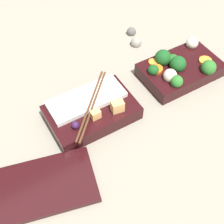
# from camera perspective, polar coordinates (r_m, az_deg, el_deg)

# --- Properties ---
(ground_plane) EXTENTS (3.00, 3.00, 0.00)m
(ground_plane) POSITION_cam_1_polar(r_m,az_deg,el_deg) (0.80, 4.34, 2.71)
(ground_plane) COLOR gray
(bento_tray_vegetable) EXTENTS (0.21, 0.14, 0.07)m
(bento_tray_vegetable) POSITION_cam_1_polar(r_m,az_deg,el_deg) (0.85, 12.25, 7.83)
(bento_tray_vegetable) COLOR black
(bento_tray_vegetable) RESTS_ON ground_plane
(bento_tray_rice) EXTENTS (0.21, 0.16, 0.06)m
(bento_tray_rice) POSITION_cam_1_polar(r_m,az_deg,el_deg) (0.74, -3.69, 0.13)
(bento_tray_rice) COLOR black
(bento_tray_rice) RESTS_ON ground_plane
(bento_lid) EXTENTS (0.23, 0.17, 0.01)m
(bento_lid) POSITION_cam_1_polar(r_m,az_deg,el_deg) (0.67, -12.05, -13.02)
(bento_lid) COLOR black
(bento_lid) RESTS_ON ground_plane
(pebble_0) EXTENTS (0.03, 0.03, 0.03)m
(pebble_0) POSITION_cam_1_polar(r_m,az_deg,el_deg) (0.98, 3.55, 14.41)
(pebble_0) COLOR #595651
(pebble_0) RESTS_ON ground_plane
(pebble_2) EXTENTS (0.03, 0.03, 0.03)m
(pebble_2) POSITION_cam_1_polar(r_m,az_deg,el_deg) (0.94, 4.43, 12.53)
(pebble_2) COLOR gray
(pebble_2) RESTS_ON ground_plane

